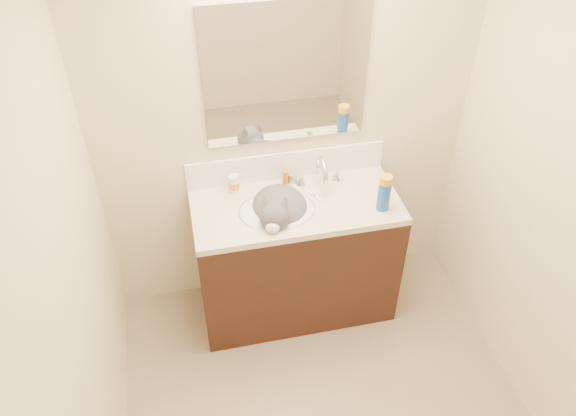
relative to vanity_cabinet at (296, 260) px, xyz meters
name	(u,v)px	position (x,y,z in m)	size (l,w,h in m)	color
room_shell	(357,235)	(0.00, -0.97, 1.08)	(2.24, 2.54, 2.52)	beige
vanity_cabinet	(296,260)	(0.00, 0.00, 0.00)	(1.20, 0.55, 0.82)	black
counter_slab	(296,207)	(0.00, 0.00, 0.43)	(1.20, 0.55, 0.04)	beige
basin	(277,219)	(-0.12, -0.03, 0.38)	(0.45, 0.36, 0.14)	white
faucet	(321,174)	(0.18, 0.14, 0.54)	(0.28, 0.20, 0.21)	silver
cat	(279,211)	(-0.11, -0.02, 0.43)	(0.44, 0.50, 0.35)	#494749
backsplash	(287,165)	(0.00, 0.26, 0.54)	(1.20, 0.02, 0.18)	white
mirror	(286,74)	(0.00, 0.26, 1.13)	(0.90, 0.02, 0.80)	white
pill_bottle	(234,184)	(-0.33, 0.19, 0.51)	(0.06, 0.06, 0.11)	white
pill_label	(234,185)	(-0.33, 0.19, 0.50)	(0.07, 0.07, 0.04)	orange
silver_jar	(293,178)	(0.03, 0.21, 0.48)	(0.05, 0.05, 0.06)	#B7B7BC
amber_bottle	(285,177)	(-0.02, 0.20, 0.50)	(0.04, 0.04, 0.09)	#C87117
toothbrush	(314,196)	(0.12, 0.04, 0.46)	(0.02, 0.14, 0.01)	white
toothbrush_head	(314,196)	(0.12, 0.04, 0.46)	(0.01, 0.03, 0.01)	#5D9DC7
spray_can	(384,195)	(0.47, -0.14, 0.55)	(0.07, 0.07, 0.20)	#184BA9
spray_cap	(386,180)	(0.47, -0.14, 0.65)	(0.07, 0.07, 0.04)	orange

